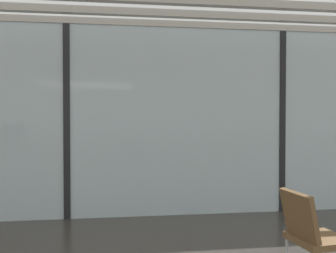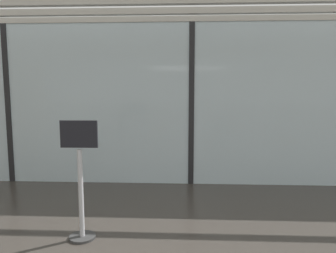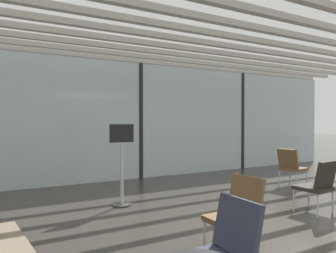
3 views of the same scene
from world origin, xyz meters
The scene contains 5 objects.
glass_curtain_wall centered at (0.00, 5.20, 1.51)m, with size 14.00×0.08×3.01m, color silver.
window_mullion_1 centered at (0.00, 5.20, 1.51)m, with size 0.10×0.12×3.01m, color black.
window_mullion_2 centered at (3.50, 5.20, 1.51)m, with size 0.10×0.12×3.01m, color black.
parked_airplane centered at (-0.18, 10.90, 1.88)m, with size 11.57×3.76×3.76m.
lounge_chair_3 centered at (2.56, 2.54, 0.49)m, with size 0.58×0.54×0.87m.
Camera 1 is at (0.73, -0.74, 1.55)m, focal length 40.00 mm.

